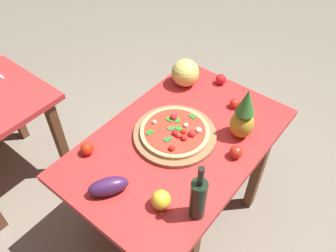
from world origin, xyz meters
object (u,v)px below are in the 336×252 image
Objects in this scene: pizza_board at (175,135)px; wine_bottle at (198,198)px; display_table at (179,151)px; pineapple_left at (244,116)px; melon at (185,73)px; eggplant at (108,186)px; tomato_by_bottle at (221,79)px; pizza at (176,131)px; tomato_at_corner at (236,152)px; tomato_beside_pepper at (87,149)px; bell_pepper at (161,200)px; tomato_near_board at (235,103)px.

wine_bottle is at bearing -130.50° from pizza_board.
pineapple_left is at bearing -43.86° from display_table.
pizza_board is at bearing -150.12° from melon.
pizza_board is (0.01, 0.04, 0.10)m from display_table.
eggplant is 1.06m from tomato_by_bottle.
pizza is 0.38m from pineapple_left.
display_table is 0.51m from eggplant.
wine_bottle is at bearing -132.50° from display_table.
pizza_board is 1.44× the size of pineapple_left.
wine_bottle is 4.82× the size of tomato_at_corner.
eggplant is 0.29m from tomato_beside_pepper.
pineapple_left is 0.65m from bell_pepper.
pizza is 0.57m from tomato_by_bottle.
display_table is at bearing -107.01° from pizza_board.
pizza is at bearing -174.00° from tomato_by_bottle.
tomato_near_board is at bearing 6.23° from bell_pepper.
tomato_beside_pepper is (-0.40, 0.30, -0.00)m from pizza.
bell_pepper reaches higher than tomato_beside_pepper.
bell_pepper reaches higher than tomato_at_corner.
wine_bottle is at bearing -153.91° from tomato_by_bottle.
tomato_near_board is (0.01, -0.38, -0.06)m from melon.
melon is at bearing 29.77° from bell_pepper.
tomato_beside_pepper is at bearing 152.35° from tomato_near_board.
tomato_beside_pepper reaches higher than display_table.
bell_pepper is 1.00m from tomato_by_bottle.
bell_pepper is 0.82m from tomato_near_board.
wine_bottle is (-0.33, -0.38, 0.12)m from pizza_board.
pineapple_left is 0.80m from eggplant.
pizza_board is 6.59× the size of tomato_beside_pepper.
tomato_by_bottle reaches higher than display_table.
tomato_at_corner reaches higher than tomato_near_board.
display_table is at bearing 107.67° from tomato_at_corner.
melon is at bearing 129.33° from tomato_by_bottle.
pineapple_left is at bearing -49.21° from pizza.
pineapple_left is 1.64× the size of eggplant.
eggplant is at bearing -178.22° from tomato_by_bottle.
tomato_beside_pepper is at bearing 89.81° from bell_pepper.
pizza_board is at bearing -2.65° from eggplant.
display_table is 3.98× the size of pineapple_left.
pineapple_left is 0.86m from tomato_beside_pepper.
display_table is at bearing -7.29° from eggplant.
tomato_near_board is 0.86× the size of tomato_beside_pepper.
pizza reaches higher than tomato_at_corner.
pizza_board is 4.54× the size of bell_pepper.
bell_pepper is 0.50m from tomato_at_corner.
bell_pepper is at bearing -90.19° from tomato_beside_pepper.
tomato_near_board is (0.75, 0.25, -0.10)m from wine_bottle.
pizza is 0.49m from melon.
wine_bottle is at bearing -130.83° from pizza.
display_table is 7.19× the size of melon.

